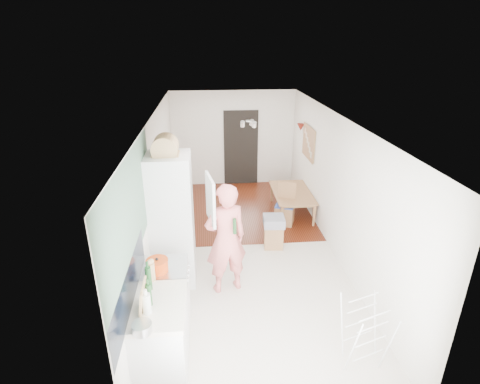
{
  "coord_description": "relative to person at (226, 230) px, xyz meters",
  "views": [
    {
      "loc": [
        -0.67,
        -6.06,
        3.74
      ],
      "look_at": [
        -0.12,
        0.2,
        1.12
      ],
      "focal_mm": 28.0,
      "sensor_mm": 36.0,
      "label": 1
    }
  ],
  "objects": [
    {
      "name": "room_shell",
      "position": [
        0.45,
        1.11,
        0.19
      ],
      "size": [
        3.2,
        7.0,
        2.5
      ],
      "primitive_type": null,
      "color": "silver",
      "rests_on": "ground"
    },
    {
      "name": "floor",
      "position": [
        0.45,
        1.11,
        -1.06
      ],
      "size": [
        3.2,
        7.0,
        0.01
      ],
      "primitive_type": "cube",
      "color": "beige",
      "rests_on": "ground"
    },
    {
      "name": "wood_floor_overlay",
      "position": [
        0.45,
        2.96,
        -1.06
      ],
      "size": [
        3.2,
        3.3,
        0.01
      ],
      "primitive_type": "cube",
      "color": "#5B2114",
      "rests_on": "room_shell"
    },
    {
      "name": "sage_wall_panel",
      "position": [
        -1.14,
        -0.89,
        0.79
      ],
      "size": [
        0.02,
        3.0,
        1.3
      ],
      "primitive_type": "cube",
      "color": "#537561",
      "rests_on": "room_shell"
    },
    {
      "name": "tile_splashback",
      "position": [
        -1.14,
        -1.44,
        0.09
      ],
      "size": [
        0.02,
        1.9,
        0.5
      ],
      "primitive_type": "cube",
      "color": "black",
      "rests_on": "room_shell"
    },
    {
      "name": "doorway_recess",
      "position": [
        0.65,
        4.59,
        -0.06
      ],
      "size": [
        0.9,
        0.04,
        2.0
      ],
      "primitive_type": "cube",
      "color": "black",
      "rests_on": "room_shell"
    },
    {
      "name": "base_cabinet",
      "position": [
        -0.85,
        -1.44,
        -0.63
      ],
      "size": [
        0.6,
        0.9,
        0.86
      ],
      "primitive_type": "cube",
      "color": "silver",
      "rests_on": "room_shell"
    },
    {
      "name": "worktop",
      "position": [
        -0.85,
        -1.44,
        -0.17
      ],
      "size": [
        0.62,
        0.92,
        0.06
      ],
      "primitive_type": "cube",
      "color": "beige",
      "rests_on": "room_shell"
    },
    {
      "name": "range_cooker",
      "position": [
        -0.85,
        -0.69,
        -0.62
      ],
      "size": [
        0.6,
        0.6,
        0.88
      ],
      "primitive_type": "cube",
      "color": "silver",
      "rests_on": "room_shell"
    },
    {
      "name": "cooker_top",
      "position": [
        -0.85,
        -0.69,
        -0.16
      ],
      "size": [
        0.6,
        0.6,
        0.04
      ],
      "primitive_type": "cube",
      "color": "#B1B1B3",
      "rests_on": "room_shell"
    },
    {
      "name": "fridge_housing",
      "position": [
        -0.82,
        0.33,
        0.01
      ],
      "size": [
        0.66,
        0.66,
        2.15
      ],
      "primitive_type": "cube",
      "color": "silver",
      "rests_on": "room_shell"
    },
    {
      "name": "fridge_door",
      "position": [
        -0.21,
        0.03,
        0.49
      ],
      "size": [
        0.14,
        0.56,
        0.7
      ],
      "primitive_type": "cube",
      "rotation": [
        0.0,
        0.0,
        -1.4
      ],
      "color": "silver",
      "rests_on": "room_shell"
    },
    {
      "name": "fridge_interior",
      "position": [
        -0.51,
        0.33,
        0.49
      ],
      "size": [
        0.02,
        0.52,
        0.66
      ],
      "primitive_type": "cube",
      "color": "white",
      "rests_on": "room_shell"
    },
    {
      "name": "pinboard",
      "position": [
        2.03,
        3.01,
        0.49
      ],
      "size": [
        0.03,
        0.9,
        0.7
      ],
      "primitive_type": "cube",
      "color": "tan",
      "rests_on": "room_shell"
    },
    {
      "name": "pinboard_frame",
      "position": [
        2.01,
        3.01,
        0.49
      ],
      "size": [
        0.0,
        0.94,
        0.74
      ],
      "primitive_type": "cube",
      "color": "olive",
      "rests_on": "room_shell"
    },
    {
      "name": "wall_sconce",
      "position": [
        1.99,
        3.66,
        0.69
      ],
      "size": [
        0.18,
        0.18,
        0.16
      ],
      "primitive_type": "cone",
      "color": "maroon",
      "rests_on": "room_shell"
    },
    {
      "name": "person",
      "position": [
        0.0,
        0.0,
        0.0
      ],
      "size": [
        0.89,
        0.71,
        2.12
      ],
      "primitive_type": "imported",
      "rotation": [
        0.0,
        0.0,
        3.44
      ],
      "color": "#E0706E",
      "rests_on": "floor"
    },
    {
      "name": "dining_table",
      "position": [
        1.65,
        2.63,
        -0.84
      ],
      "size": [
        0.72,
        1.28,
        0.45
      ],
      "primitive_type": "imported",
      "rotation": [
        0.0,
        0.0,
        1.56
      ],
      "color": "olive",
      "rests_on": "floor"
    },
    {
      "name": "dining_chair",
      "position": [
        1.36,
        2.13,
        -0.61
      ],
      "size": [
        0.49,
        0.49,
        0.9
      ],
      "primitive_type": null,
      "rotation": [
        0.0,
        0.0,
        -0.36
      ],
      "color": "olive",
      "rests_on": "floor"
    },
    {
      "name": "stool",
      "position": [
        0.97,
        1.23,
        -0.83
      ],
      "size": [
        0.38,
        0.38,
        0.46
      ],
      "primitive_type": null,
      "rotation": [
        0.0,
        0.0,
        -0.11
      ],
      "color": "olive",
      "rests_on": "floor"
    },
    {
      "name": "grey_drape",
      "position": [
        0.96,
        1.21,
        -0.52
      ],
      "size": [
        0.41,
        0.41,
        0.17
      ],
      "primitive_type": "cube",
      "rotation": [
        0.0,
        0.0,
        -0.07
      ],
      "color": "gray",
      "rests_on": "stool"
    },
    {
      "name": "drying_rack",
      "position": [
        1.58,
        -1.61,
        -0.63
      ],
      "size": [
        0.55,
        0.52,
        0.87
      ],
      "primitive_type": null,
      "rotation": [
        0.0,
        0.0,
        0.32
      ],
      "color": "silver",
      "rests_on": "floor"
    },
    {
      "name": "bread_bin",
      "position": [
        -0.84,
        0.35,
        1.19
      ],
      "size": [
        0.45,
        0.43,
        0.21
      ],
      "primitive_type": null,
      "rotation": [
        0.0,
        0.0,
        0.16
      ],
      "color": "tan",
      "rests_on": "fridge_housing"
    },
    {
      "name": "red_casserole",
      "position": [
        -0.93,
        -0.78,
        -0.06
      ],
      "size": [
        0.3,
        0.3,
        0.17
      ],
      "primitive_type": "cylinder",
      "rotation": [
        0.0,
        0.0,
        0.06
      ],
      "color": "#CF3C0C",
      "rests_on": "cooker_top"
    },
    {
      "name": "steel_pan",
      "position": [
        -0.96,
        -1.87,
        -0.09
      ],
      "size": [
        0.25,
        0.25,
        0.1
      ],
      "primitive_type": "cylinder",
      "rotation": [
        0.0,
        0.0,
        0.21
      ],
      "color": "#B1B1B3",
      "rests_on": "worktop"
    },
    {
      "name": "held_bottle",
      "position": [
        0.12,
        -0.14,
        0.13
      ],
      "size": [
        0.05,
        0.05,
        0.25
      ],
      "primitive_type": "cylinder",
      "color": "#1B441E",
      "rests_on": "person"
    },
    {
      "name": "bottle_a",
      "position": [
        -0.94,
        -1.45,
        -0.0
      ],
      "size": [
        0.08,
        0.08,
        0.28
      ],
      "primitive_type": "cylinder",
      "rotation": [
        0.0,
        0.0,
        0.32
      ],
      "color": "#1B441E",
      "rests_on": "worktop"
    },
    {
      "name": "bottle_b",
      "position": [
        -0.98,
        -1.16,
        0.01
      ],
      "size": [
        0.08,
        0.08,
        0.31
      ],
      "primitive_type": "cylinder",
      "rotation": [
        0.0,
        0.0,
        -0.12
      ],
      "color": "#1B441E",
      "rests_on": "worktop"
    },
    {
      "name": "bottle_c",
      "position": [
        -0.95,
        -1.58,
        -0.02
      ],
      "size": [
        0.12,
        0.12,
        0.24
      ],
      "primitive_type": "cylinder",
      "rotation": [
        0.0,
        0.0,
        0.16
      ],
      "color": "silver",
      "rests_on": "worktop"
    },
    {
      "name": "pepper_mill_front",
      "position": [
        -0.99,
        -1.0,
        -0.02
      ],
      "size": [
        0.07,
        0.07,
        0.24
      ],
      "primitive_type": "cylinder",
      "rotation": [
        0.0,
        0.0,
        -0.16
      ],
      "color": "tan",
      "rests_on": "worktop"
    },
    {
      "name": "pepper_mill_back",
      "position": [
        -0.96,
        -0.98,
        -0.02
      ],
      "size": [
        0.08,
        0.08,
        0.24
      ],
      "primitive_type": "cylinder",
      "rotation": [
        0.0,
        0.0,
        0.29
      ],
      "color": "tan",
      "rests_on": "worktop"
    },
    {
      "name": "chopping_boards",
      "position": [
        -0.99,
        -1.55,
        0.04
      ],
      "size": [
        0.04,
        0.26,
        0.35
      ],
      "primitive_type": null,
      "rotation": [
        0.0,
        0.0,
        -0.03
      ],
      "color": "tan",
      "rests_on": "worktop"
    }
  ]
}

